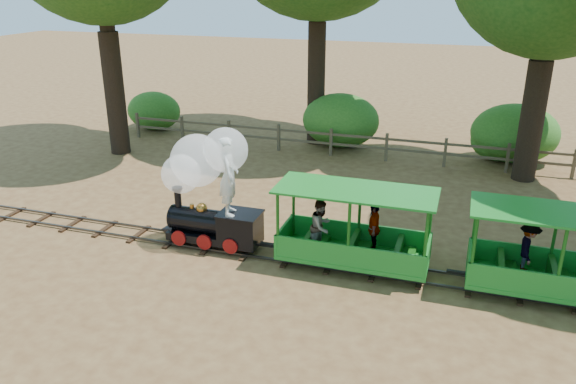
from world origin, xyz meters
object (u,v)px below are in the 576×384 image
(fence, at_px, (358,143))
(carriage_rear, at_px, (556,264))
(carriage_front, at_px, (350,236))
(locomotive, at_px, (206,179))

(fence, bearing_deg, carriage_rear, -54.90)
(carriage_front, relative_size, carriage_rear, 1.00)
(carriage_front, xyz_separation_m, carriage_rear, (4.18, 0.05, -0.02))
(carriage_rear, xyz_separation_m, fence, (-5.59, 7.95, -0.18))
(locomotive, height_order, fence, locomotive)
(carriage_rear, height_order, fence, carriage_rear)
(carriage_front, distance_m, carriage_rear, 4.18)
(locomotive, height_order, carriage_front, locomotive)
(carriage_front, height_order, carriage_rear, same)
(fence, bearing_deg, locomotive, -104.48)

